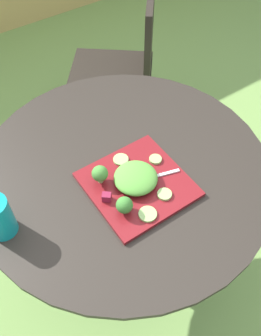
# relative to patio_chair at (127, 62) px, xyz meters

# --- Properties ---
(ground_plane) EXTENTS (12.00, 12.00, 0.00)m
(ground_plane) POSITION_rel_patio_chair_xyz_m (-0.50, -0.73, -0.53)
(ground_plane) COLOR #70994C
(patio_table) EXTENTS (0.97, 0.97, 0.75)m
(patio_table) POSITION_rel_patio_chair_xyz_m (-0.50, -0.73, -0.02)
(patio_table) COLOR #28231E
(patio_table) RESTS_ON ground_plane
(patio_chair) EXTENTS (0.62, 0.62, 0.90)m
(patio_chair) POSITION_rel_patio_chair_xyz_m (0.00, 0.00, 0.00)
(patio_chair) COLOR black
(patio_chair) RESTS_ON ground_plane
(salad_plate) EXTENTS (0.30, 0.30, 0.01)m
(salad_plate) POSITION_rel_patio_chair_xyz_m (-0.51, -0.82, 0.23)
(salad_plate) COLOR maroon
(salad_plate) RESTS_ON patio_table
(fork) EXTENTS (0.15, 0.06, 0.00)m
(fork) POSITION_rel_patio_chair_xyz_m (-0.46, -0.82, 0.24)
(fork) COLOR silver
(fork) RESTS_ON salad_plate
(lettuce_mound) EXTENTS (0.14, 0.14, 0.04)m
(lettuce_mound) POSITION_rel_patio_chair_xyz_m (-0.51, -0.81, 0.26)
(lettuce_mound) COLOR #519338
(lettuce_mound) RESTS_ON salad_plate
(broccoli_floret_0) EXTENTS (0.05, 0.05, 0.06)m
(broccoli_floret_0) POSITION_rel_patio_chair_xyz_m (-0.60, -0.88, 0.27)
(broccoli_floret_0) COLOR #99B770
(broccoli_floret_0) RESTS_ON salad_plate
(broccoli_floret_1) EXTENTS (0.05, 0.05, 0.06)m
(broccoli_floret_1) POSITION_rel_patio_chair_xyz_m (-0.60, -0.74, 0.27)
(broccoli_floret_1) COLOR #99B770
(broccoli_floret_1) RESTS_ON salad_plate
(cucumber_slice_0) EXTENTS (0.04, 0.04, 0.01)m
(cucumber_slice_0) POSITION_rel_patio_chair_xyz_m (-0.47, -0.90, 0.24)
(cucumber_slice_0) COLOR #8EB766
(cucumber_slice_0) RESTS_ON salad_plate
(cucumber_slice_1) EXTENTS (0.05, 0.05, 0.01)m
(cucumber_slice_1) POSITION_rel_patio_chair_xyz_m (-0.50, -0.71, 0.24)
(cucumber_slice_1) COLOR #8EB766
(cucumber_slice_1) RESTS_ON salad_plate
(cucumber_slice_2) EXTENTS (0.04, 0.04, 0.01)m
(cucumber_slice_2) POSITION_rel_patio_chair_xyz_m (-0.41, -0.77, 0.24)
(cucumber_slice_2) COLOR #8EB766
(cucumber_slice_2) RESTS_ON salad_plate
(cucumber_slice_3) EXTENTS (0.05, 0.05, 0.01)m
(cucumber_slice_3) POSITION_rel_patio_chair_xyz_m (-0.55, -0.93, 0.24)
(cucumber_slice_3) COLOR #8EB766
(cucumber_slice_3) RESTS_ON salad_plate
(beet_chunk_0) EXTENTS (0.03, 0.03, 0.03)m
(beet_chunk_0) POSITION_rel_patio_chair_xyz_m (-0.62, -0.81, 0.25)
(beet_chunk_0) COLOR maroon
(beet_chunk_0) RESTS_ON salad_plate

